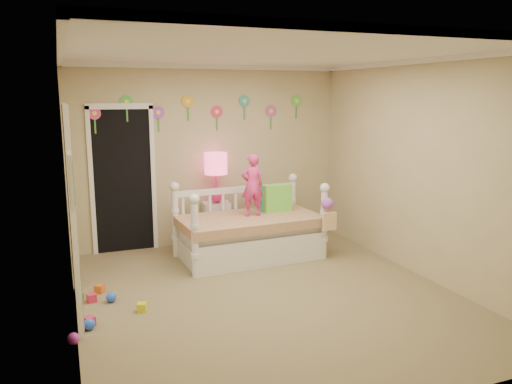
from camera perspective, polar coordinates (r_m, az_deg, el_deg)
name	(u,v)px	position (r m, az deg, el deg)	size (l,w,h in m)	color
floor	(267,295)	(5.74, 1.25, -11.50)	(4.00, 4.50, 0.01)	#7F684C
ceiling	(268,53)	(5.32, 1.37, 15.36)	(4.00, 4.50, 0.01)	white
back_wall	(209,156)	(7.49, -5.27, 4.06)	(4.00, 0.01, 2.60)	tan
left_wall	(67,192)	(4.98, -20.48, -0.04)	(0.01, 4.50, 2.60)	tan
right_wall	(422,170)	(6.40, 18.11, 2.41)	(0.01, 4.50, 2.60)	tan
crown_molding	(268,56)	(5.32, 1.36, 15.04)	(4.00, 4.50, 0.06)	white
daybed	(249,220)	(6.85, -0.78, -3.21)	(1.90, 1.02, 1.03)	white
pillow_turquoise	(273,198)	(7.14, 1.95, -0.64)	(0.36, 0.13, 0.36)	#24B498
pillow_lime	(277,198)	(7.09, 2.39, -0.69)	(0.40, 0.15, 0.38)	#6ED842
child	(252,185)	(6.77, -0.41, 0.77)	(0.31, 0.20, 0.84)	#EB3585
nightstand	(217,224)	(7.48, -4.43, -3.57)	(0.38, 0.29, 0.64)	white
table_lamp	(216,170)	(7.33, -4.53, 2.52)	(0.33, 0.33, 0.73)	#F52083
closet_doorway	(123,179)	(7.27, -14.72, 1.44)	(0.90, 0.04, 2.07)	black
flower_decals	(203,112)	(7.40, -6.01, 8.94)	(3.40, 0.02, 0.50)	#B2668C
mirror_closet	(72,212)	(5.33, -19.93, -2.08)	(0.07, 1.30, 2.10)	white
wall_picture	(71,181)	(4.06, -20.09, 1.20)	(0.05, 0.34, 0.42)	white
hanging_bag	(328,215)	(6.73, 8.05, -2.58)	(0.20, 0.16, 0.36)	beige
toy_scatter	(113,308)	(5.47, -15.76, -12.47)	(0.80, 1.30, 0.11)	#996666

